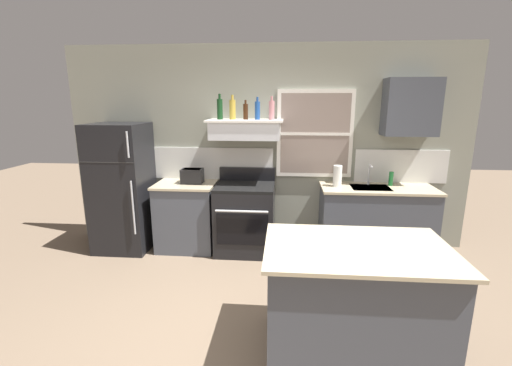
% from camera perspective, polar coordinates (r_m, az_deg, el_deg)
% --- Properties ---
extents(ground_plane, '(16.00, 16.00, 0.00)m').
position_cam_1_polar(ground_plane, '(3.18, -1.00, -25.08)').
color(ground_plane, '#7A6651').
extents(back_wall, '(5.40, 0.11, 2.70)m').
position_cam_1_polar(back_wall, '(4.75, 2.02, 5.82)').
color(back_wall, gray).
rests_on(back_wall, ground_plane).
extents(refrigerator, '(0.70, 0.72, 1.70)m').
position_cam_1_polar(refrigerator, '(4.96, -21.17, -0.71)').
color(refrigerator, black).
rests_on(refrigerator, ground_plane).
extents(counter_left_of_stove, '(0.79, 0.63, 0.91)m').
position_cam_1_polar(counter_left_of_stove, '(4.82, -11.28, -5.30)').
color(counter_left_of_stove, '#474C56').
rests_on(counter_left_of_stove, ground_plane).
extents(toaster, '(0.30, 0.20, 0.19)m').
position_cam_1_polar(toaster, '(4.67, -10.45, 1.20)').
color(toaster, black).
rests_on(toaster, counter_left_of_stove).
extents(stove_range, '(0.76, 0.69, 1.09)m').
position_cam_1_polar(stove_range, '(4.62, -1.79, -5.72)').
color(stove_range, black).
rests_on(stove_range, ground_plane).
extents(range_hood_shelf, '(0.96, 0.52, 0.24)m').
position_cam_1_polar(range_hood_shelf, '(4.48, -1.76, 8.85)').
color(range_hood_shelf, silver).
extents(bottle_dark_green_wine, '(0.07, 0.07, 0.32)m').
position_cam_1_polar(bottle_dark_green_wine, '(4.51, -5.97, 12.07)').
color(bottle_dark_green_wine, '#143819').
rests_on(bottle_dark_green_wine, range_hood_shelf).
extents(bottle_champagne_gold_foil, '(0.08, 0.08, 0.30)m').
position_cam_1_polar(bottle_champagne_gold_foil, '(4.52, -3.89, 12.03)').
color(bottle_champagne_gold_foil, '#B29333').
rests_on(bottle_champagne_gold_foil, range_hood_shelf).
extents(bottle_brown_stout, '(0.06, 0.06, 0.24)m').
position_cam_1_polar(bottle_brown_stout, '(4.48, -1.72, 11.72)').
color(bottle_brown_stout, '#381E0F').
rests_on(bottle_brown_stout, range_hood_shelf).
extents(bottle_blue_liqueur, '(0.07, 0.07, 0.28)m').
position_cam_1_polar(bottle_blue_liqueur, '(4.44, 0.23, 11.91)').
color(bottle_blue_liqueur, '#1E478C').
rests_on(bottle_blue_liqueur, range_hood_shelf).
extents(bottle_rose_pink, '(0.07, 0.07, 0.29)m').
position_cam_1_polar(bottle_rose_pink, '(4.40, 2.59, 11.93)').
color(bottle_rose_pink, '#C67F84').
rests_on(bottle_rose_pink, range_hood_shelf).
extents(counter_right_with_sink, '(1.43, 0.63, 0.91)m').
position_cam_1_polar(counter_right_with_sink, '(4.78, 19.04, -5.90)').
color(counter_right_with_sink, '#474C56').
rests_on(counter_right_with_sink, ground_plane).
extents(sink_faucet, '(0.03, 0.17, 0.28)m').
position_cam_1_polar(sink_faucet, '(4.69, 18.16, 1.74)').
color(sink_faucet, silver).
rests_on(sink_faucet, counter_right_with_sink).
extents(paper_towel_roll, '(0.11, 0.11, 0.27)m').
position_cam_1_polar(paper_towel_roll, '(4.53, 13.26, 1.13)').
color(paper_towel_roll, white).
rests_on(paper_towel_roll, counter_right_with_sink).
extents(dish_soap_bottle, '(0.06, 0.06, 0.18)m').
position_cam_1_polar(dish_soap_bottle, '(4.78, 21.34, 0.66)').
color(dish_soap_bottle, '#268C3F').
rests_on(dish_soap_bottle, counter_right_with_sink).
extents(kitchen_island, '(1.40, 0.90, 0.91)m').
position_cam_1_polar(kitchen_island, '(2.96, 15.85, -18.12)').
color(kitchen_island, '#474C56').
rests_on(kitchen_island, ground_plane).
extents(upper_cabinet_right, '(0.64, 0.32, 0.70)m').
position_cam_1_polar(upper_cabinet_right, '(4.77, 24.13, 11.32)').
color(upper_cabinet_right, '#474C56').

